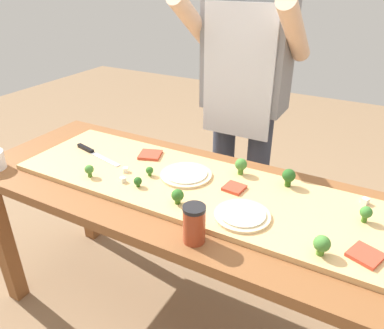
{
  "coord_description": "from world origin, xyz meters",
  "views": [
    {
      "loc": [
        0.62,
        -1.06,
        1.51
      ],
      "look_at": [
        0.01,
        0.05,
        0.84
      ],
      "focal_mm": 34.36,
      "sensor_mm": 36.0,
      "label": 1
    }
  ],
  "objects": [
    {
      "name": "chefs_knife",
      "position": [
        -0.5,
        0.03,
        0.78
      ],
      "size": [
        0.29,
        0.09,
        0.02
      ],
      "color": "#B7BABF",
      "rests_on": "cutting_board"
    },
    {
      "name": "pizza_whole_white_garlic",
      "position": [
        -0.02,
        0.05,
        0.78
      ],
      "size": [
        0.21,
        0.21,
        0.02
      ],
      "color": "beige",
      "rests_on": "cutting_board"
    },
    {
      "name": "broccoli_floret_center_left",
      "position": [
        0.05,
        -0.13,
        0.81
      ],
      "size": [
        0.04,
        0.04,
        0.06
      ],
      "color": "#366618",
      "rests_on": "cutting_board"
    },
    {
      "name": "broccoli_floret_back_mid",
      "position": [
        -0.35,
        -0.14,
        0.81
      ],
      "size": [
        0.04,
        0.04,
        0.05
      ],
      "color": "#487A23",
      "rests_on": "cutting_board"
    },
    {
      "name": "broccoli_floret_back_left",
      "position": [
        0.55,
        -0.16,
        0.81
      ],
      "size": [
        0.05,
        0.05,
        0.06
      ],
      "color": "#487A23",
      "rests_on": "cutting_board"
    },
    {
      "name": "broccoli_floret_center_right",
      "position": [
        0.36,
        0.17,
        0.82
      ],
      "size": [
        0.05,
        0.05,
        0.07
      ],
      "color": "#2C5915",
      "rests_on": "cutting_board"
    },
    {
      "name": "ground_plane",
      "position": [
        0.0,
        0.0,
        0.0
      ],
      "size": [
        8.0,
        8.0,
        0.0
      ],
      "primitive_type": "plane",
      "color": "#896B4C"
    },
    {
      "name": "cheese_crumble_b",
      "position": [
        0.64,
        0.19,
        0.79
      ],
      "size": [
        0.03,
        0.03,
        0.02
      ],
      "primitive_type": "cube",
      "rotation": [
        0.0,
        0.0,
        1.15
      ],
      "color": "silver",
      "rests_on": "cutting_board"
    },
    {
      "name": "pizza_whole_cheese_artichoke",
      "position": [
        0.28,
        -0.1,
        0.78
      ],
      "size": [
        0.19,
        0.19,
        0.02
      ],
      "color": "beige",
      "rests_on": "cutting_board"
    },
    {
      "name": "cheese_crumble_c",
      "position": [
        -0.25,
        -0.04,
        0.79
      ],
      "size": [
        0.03,
        0.03,
        0.02
      ],
      "primitive_type": "cube",
      "rotation": [
        0.0,
        0.0,
        0.52
      ],
      "color": "white",
      "rests_on": "cutting_board"
    },
    {
      "name": "broccoli_floret_back_right",
      "position": [
        -0.15,
        -0.01,
        0.8
      ],
      "size": [
        0.03,
        0.03,
        0.04
      ],
      "color": "#366618",
      "rests_on": "cutting_board"
    },
    {
      "name": "pizza_slice_far_left",
      "position": [
        0.19,
        0.05,
        0.78
      ],
      "size": [
        0.08,
        0.08,
        0.01
      ],
      "primitive_type": "cube",
      "rotation": [
        0.0,
        0.0,
        -0.09
      ],
      "color": "#BC3D28",
      "rests_on": "cutting_board"
    },
    {
      "name": "broccoli_floret_front_mid",
      "position": [
        -0.14,
        -0.11,
        0.8
      ],
      "size": [
        0.03,
        0.03,
        0.04
      ],
      "color": "#2C5915",
      "rests_on": "cutting_board"
    },
    {
      "name": "pizza_slice_near_left",
      "position": [
        0.67,
        -0.11,
        0.78
      ],
      "size": [
        0.11,
        0.11,
        0.01
      ],
      "primitive_type": "cube",
      "rotation": [
        0.0,
        0.0,
        -0.36
      ],
      "color": "#BC3D28",
      "rests_on": "cutting_board"
    },
    {
      "name": "cheese_crumble_a",
      "position": [
        -0.21,
        -0.11,
        0.79
      ],
      "size": [
        0.03,
        0.03,
        0.02
      ],
      "primitive_type": "cube",
      "rotation": [
        0.0,
        0.0,
        1.15
      ],
      "color": "white",
      "rests_on": "cutting_board"
    },
    {
      "name": "broccoli_floret_front_right",
      "position": [
        0.65,
        0.07,
        0.81
      ],
      "size": [
        0.04,
        0.04,
        0.06
      ],
      "color": "#3F7220",
      "rests_on": "cutting_board"
    },
    {
      "name": "cutting_board",
      "position": [
        0.05,
        0.01,
        0.77
      ],
      "size": [
        1.49,
        0.45,
        0.02
      ],
      "primitive_type": "cube",
      "color": "tan",
      "rests_on": "prep_table"
    },
    {
      "name": "sauce_jar",
      "position": [
        0.19,
        -0.26,
        0.82
      ],
      "size": [
        0.07,
        0.07,
        0.13
      ],
      "color": "#99381E",
      "rests_on": "prep_table"
    },
    {
      "name": "prep_table",
      "position": [
        0.0,
        0.0,
        0.65
      ],
      "size": [
        1.8,
        0.68,
        0.76
      ],
      "color": "brown",
      "rests_on": "ground"
    },
    {
      "name": "pizza_slice_far_right",
      "position": [
        -0.25,
        0.13,
        0.78
      ],
      "size": [
        0.12,
        0.12,
        0.01
      ],
      "primitive_type": "cube",
      "rotation": [
        0.0,
        0.0,
        0.34
      ],
      "color": "#BC3D28",
      "rests_on": "cutting_board"
    },
    {
      "name": "broccoli_floret_front_left",
      "position": [
        0.17,
        0.17,
        0.82
      ],
      "size": [
        0.05,
        0.05,
        0.07
      ],
      "color": "#487A23",
      "rests_on": "cutting_board"
    },
    {
      "name": "cook_center",
      "position": [
        0.0,
        0.6,
        1.0
      ],
      "size": [
        0.54,
        0.39,
        1.67
      ],
      "color": "#333847",
      "rests_on": "ground"
    }
  ]
}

